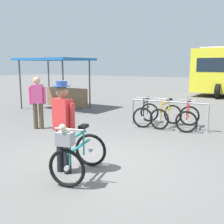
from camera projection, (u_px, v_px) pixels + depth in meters
ground_plane at (101, 164)px, 5.54m from camera, size 80.00×80.00×0.00m
bike_rack_rail at (168, 108)px, 8.57m from camera, size 2.51×0.08×0.88m
racked_bike_black at (146, 114)px, 9.14m from camera, size 0.81×1.18×0.97m
racked_bike_yellow at (166, 116)px, 8.82m from camera, size 0.81×1.18×0.97m
racked_bike_red at (188, 117)px, 8.50m from camera, size 0.80×1.19×0.98m
featured_bicycle at (77, 152)px, 4.75m from camera, size 0.84×1.25×1.09m
person_with_featured_bike at (63, 123)px, 4.94m from camera, size 0.53×0.32×1.72m
pedestrian_with_backpack at (38, 99)px, 8.45m from camera, size 0.47×0.44×1.64m
market_stall at (60, 78)px, 12.61m from camera, size 3.23×2.48×2.30m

